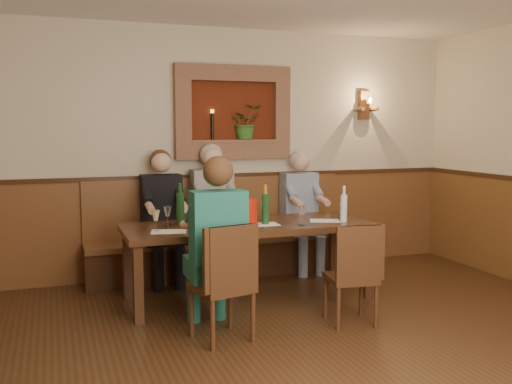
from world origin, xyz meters
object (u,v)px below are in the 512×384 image
(bench, at_px, (221,247))
(person_bench_left, at_px, (163,229))
(spittoon_bucket, at_px, (245,213))
(water_bottle, at_px, (344,207))
(person_bench_right, at_px, (302,222))
(dining_table, at_px, (248,231))
(chair_near_left, at_px, (223,306))
(person_chair_front, at_px, (215,260))
(wine_bottle_green_a, at_px, (265,208))
(person_bench_mid, at_px, (214,223))
(wine_bottle_green_b, at_px, (180,208))
(chair_near_right, at_px, (351,294))

(bench, height_order, person_bench_left, person_bench_left)
(spittoon_bucket, height_order, water_bottle, water_bottle)
(person_bench_right, bearing_deg, dining_table, -138.76)
(chair_near_left, bearing_deg, person_chair_front, 78.61)
(person_bench_left, bearing_deg, water_bottle, -33.67)
(person_chair_front, bearing_deg, chair_near_left, -88.75)
(bench, bearing_deg, wine_bottle_green_a, -81.80)
(person_bench_mid, relative_size, person_chair_front, 1.03)
(wine_bottle_green_b, bearing_deg, water_bottle, -14.57)
(person_bench_left, height_order, person_bench_mid, person_bench_mid)
(bench, xyz_separation_m, chair_near_right, (0.60, -1.92, -0.07))
(person_bench_left, height_order, wine_bottle_green_b, person_bench_left)
(person_bench_mid, height_order, spittoon_bucket, person_bench_mid)
(dining_table, bearing_deg, bench, 90.00)
(chair_near_left, relative_size, spittoon_bucket, 3.65)
(chair_near_right, xyz_separation_m, water_bottle, (0.32, 0.75, 0.64))
(dining_table, bearing_deg, spittoon_bucket, -119.78)
(person_bench_left, distance_m, water_bottle, 1.94)
(person_bench_right, bearing_deg, chair_near_left, -129.67)
(chair_near_left, relative_size, water_bottle, 2.63)
(chair_near_right, height_order, person_bench_right, person_bench_right)
(wine_bottle_green_b, height_order, water_bottle, wine_bottle_green_b)
(person_bench_right, relative_size, spittoon_bucket, 5.42)
(chair_near_left, height_order, person_bench_mid, person_bench_mid)
(chair_near_left, distance_m, spittoon_bucket, 1.14)
(wine_bottle_green_a, bearing_deg, person_bench_mid, 105.53)
(bench, bearing_deg, person_bench_mid, -134.81)
(person_bench_right, height_order, wine_bottle_green_a, person_bench_right)
(person_bench_mid, distance_m, water_bottle, 1.50)
(chair_near_right, height_order, person_bench_left, person_bench_left)
(bench, height_order, water_bottle, same)
(bench, distance_m, wine_bottle_green_a, 1.19)
(chair_near_left, xyz_separation_m, person_bench_right, (1.50, 1.81, 0.31))
(person_bench_mid, xyz_separation_m, wine_bottle_green_b, (-0.52, -0.66, 0.29))
(spittoon_bucket, relative_size, wine_bottle_green_a, 0.68)
(chair_near_left, xyz_separation_m, person_bench_mid, (0.44, 1.81, 0.35))
(person_bench_left, xyz_separation_m, person_chair_front, (0.12, -1.61, 0.01))
(person_bench_right, relative_size, wine_bottle_green_b, 3.55)
(chair_near_left, bearing_deg, bench, 61.46)
(person_bench_mid, relative_size, wine_bottle_green_a, 3.90)
(dining_table, relative_size, person_bench_mid, 1.60)
(chair_near_left, bearing_deg, water_bottle, 14.31)
(wine_bottle_green_a, bearing_deg, water_bottle, -10.40)
(chair_near_left, distance_m, wine_bottle_green_a, 1.29)
(spittoon_bucket, bearing_deg, person_bench_mid, 91.98)
(person_bench_right, xyz_separation_m, water_bottle, (-0.03, -1.06, 0.31))
(dining_table, distance_m, bench, 1.01)
(bench, xyz_separation_m, wine_bottle_green_b, (-0.63, -0.77, 0.59))
(person_bench_left, height_order, spittoon_bucket, person_bench_left)
(person_chair_front, height_order, wine_bottle_green_a, person_chair_front)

